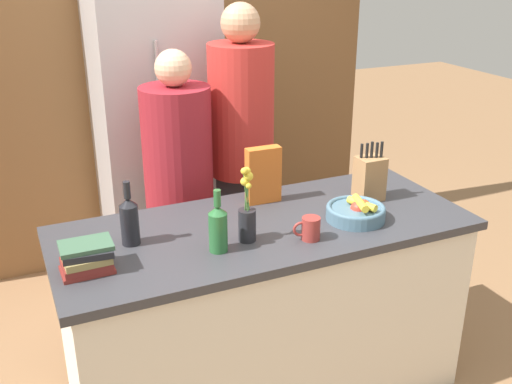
# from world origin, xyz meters

# --- Properties ---
(kitchen_island) EXTENTS (1.87, 0.77, 0.91)m
(kitchen_island) POSITION_xyz_m (0.00, 0.00, 0.46)
(kitchen_island) COLOR silver
(kitchen_island) RESTS_ON ground_plane
(back_wall_wood) EXTENTS (3.07, 0.12, 2.60)m
(back_wall_wood) POSITION_xyz_m (0.00, 1.73, 1.30)
(back_wall_wood) COLOR brown
(back_wall_wood) RESTS_ON ground_plane
(refrigerator) EXTENTS (0.71, 0.62, 1.93)m
(refrigerator) POSITION_xyz_m (-0.12, 1.37, 0.96)
(refrigerator) COLOR #B7B7BC
(refrigerator) RESTS_ON ground_plane
(fruit_bowl) EXTENTS (0.27, 0.27, 0.11)m
(fruit_bowl) POSITION_xyz_m (0.40, -0.12, 0.95)
(fruit_bowl) COLOR slate
(fruit_bowl) RESTS_ON kitchen_island
(knife_block) EXTENTS (0.13, 0.11, 0.29)m
(knife_block) POSITION_xyz_m (0.59, 0.06, 1.02)
(knife_block) COLOR #A87A4C
(knife_block) RESTS_ON kitchen_island
(flower_vase) EXTENTS (0.07, 0.07, 0.33)m
(flower_vase) POSITION_xyz_m (-0.13, -0.11, 1.03)
(flower_vase) COLOR #232328
(flower_vase) RESTS_ON kitchen_island
(cereal_box) EXTENTS (0.17, 0.06, 0.28)m
(cereal_box) POSITION_xyz_m (0.10, 0.24, 1.05)
(cereal_box) COLOR orange
(cereal_box) RESTS_ON kitchen_island
(coffee_mug) EXTENTS (0.12, 0.08, 0.10)m
(coffee_mug) POSITION_xyz_m (0.11, -0.21, 0.96)
(coffee_mug) COLOR #99332D
(coffee_mug) RESTS_ON kitchen_island
(book_stack) EXTENTS (0.21, 0.16, 0.12)m
(book_stack) POSITION_xyz_m (-0.79, -0.10, 0.97)
(book_stack) COLOR maroon
(book_stack) RESTS_ON kitchen_island
(bottle_oil) EXTENTS (0.08, 0.08, 0.28)m
(bottle_oil) POSITION_xyz_m (-0.59, 0.06, 1.02)
(bottle_oil) COLOR black
(bottle_oil) RESTS_ON kitchen_island
(bottle_vinegar) EXTENTS (0.08, 0.08, 0.27)m
(bottle_vinegar) POSITION_xyz_m (-0.28, -0.15, 1.02)
(bottle_vinegar) COLOR #286633
(bottle_vinegar) RESTS_ON kitchen_island
(person_at_sink) EXTENTS (0.37, 0.37, 1.60)m
(person_at_sink) POSITION_xyz_m (-0.19, 0.69, 0.89)
(person_at_sink) COLOR #383842
(person_at_sink) RESTS_ON ground_plane
(person_in_blue) EXTENTS (0.36, 0.36, 1.80)m
(person_in_blue) POSITION_xyz_m (0.21, 0.77, 1.02)
(person_in_blue) COLOR #383842
(person_in_blue) RESTS_ON ground_plane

